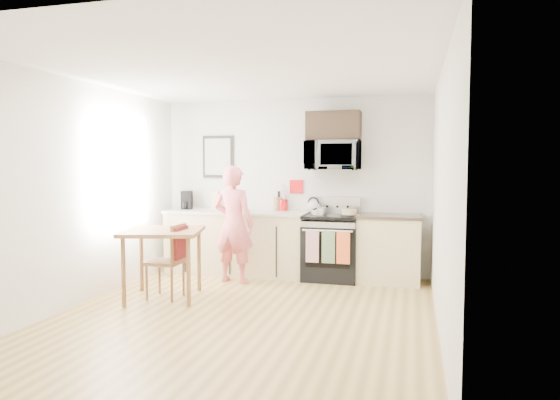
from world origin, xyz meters
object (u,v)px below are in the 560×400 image
(microwave, at_px, (333,155))
(dining_table, at_px, (163,238))
(chair, at_px, (175,251))
(person, at_px, (233,224))
(range, at_px, (331,249))
(cake, at_px, (349,213))

(microwave, relative_size, dining_table, 0.79)
(chair, bearing_deg, person, 67.44)
(person, bearing_deg, microwave, -145.98)
(dining_table, bearing_deg, range, 40.50)
(dining_table, distance_m, cake, 2.54)
(microwave, height_order, cake, microwave)
(range, xyz_separation_m, microwave, (-0.00, 0.10, 1.32))
(microwave, height_order, chair, microwave)
(person, relative_size, chair, 1.77)
(range, height_order, cake, range)
(chair, distance_m, cake, 2.44)
(dining_table, xyz_separation_m, chair, (0.14, 0.02, -0.16))
(chair, bearing_deg, microwave, 43.00)
(microwave, xyz_separation_m, person, (-1.28, -0.63, -0.95))
(microwave, xyz_separation_m, dining_table, (-1.80, -1.65, -1.01))
(cake, bearing_deg, chair, -142.95)
(range, bearing_deg, dining_table, -139.50)
(cake, bearing_deg, microwave, 145.85)
(person, bearing_deg, dining_table, 70.22)
(range, height_order, dining_table, range)
(dining_table, distance_m, chair, 0.21)
(microwave, xyz_separation_m, cake, (0.26, -0.18, -0.80))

